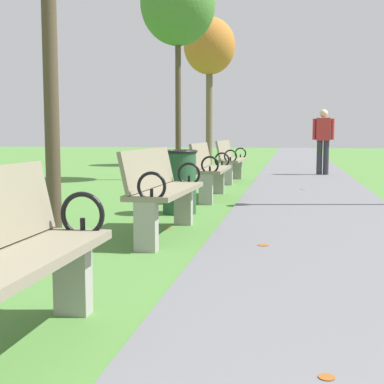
{
  "coord_description": "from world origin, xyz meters",
  "views": [
    {
      "loc": [
        0.8,
        0.88,
        1.06
      ],
      "look_at": [
        -0.05,
        5.54,
        0.55
      ],
      "focal_mm": 51.28,
      "sensor_mm": 36.0,
      "label": 1
    }
  ],
  "objects_px": {
    "park_bench_5": "(231,160)",
    "trash_bin": "(179,182)",
    "park_bench_3": "(162,189)",
    "tree_2": "(178,5)",
    "tree_3": "(209,48)",
    "pedestrian_walking": "(323,138)",
    "park_bench_4": "(209,169)"
  },
  "relations": [
    {
      "from": "park_bench_5",
      "to": "trash_bin",
      "type": "distance_m",
      "value": 4.81
    },
    {
      "from": "park_bench_3",
      "to": "tree_2",
      "type": "bearing_deg",
      "value": 100.3
    },
    {
      "from": "park_bench_5",
      "to": "tree_3",
      "type": "relative_size",
      "value": 0.34
    },
    {
      "from": "tree_2",
      "to": "trash_bin",
      "type": "height_order",
      "value": "tree_2"
    },
    {
      "from": "tree_3",
      "to": "trash_bin",
      "type": "height_order",
      "value": "tree_3"
    },
    {
      "from": "park_bench_3",
      "to": "tree_3",
      "type": "bearing_deg",
      "value": 96.3
    },
    {
      "from": "tree_2",
      "to": "trash_bin",
      "type": "distance_m",
      "value": 6.25
    },
    {
      "from": "tree_3",
      "to": "pedestrian_walking",
      "type": "distance_m",
      "value": 5.85
    },
    {
      "from": "pedestrian_walking",
      "to": "park_bench_4",
      "type": "bearing_deg",
      "value": -111.18
    },
    {
      "from": "park_bench_5",
      "to": "park_bench_4",
      "type": "bearing_deg",
      "value": -90.0
    },
    {
      "from": "tree_2",
      "to": "park_bench_3",
      "type": "bearing_deg",
      "value": -79.7
    },
    {
      "from": "trash_bin",
      "to": "pedestrian_walking",
      "type": "bearing_deg",
      "value": 72.52
    },
    {
      "from": "trash_bin",
      "to": "park_bench_4",
      "type": "bearing_deg",
      "value": 85.04
    },
    {
      "from": "park_bench_4",
      "to": "tree_3",
      "type": "xyz_separation_m",
      "value": [
        -1.37,
        9.12,
        3.3
      ]
    },
    {
      "from": "park_bench_3",
      "to": "trash_bin",
      "type": "bearing_deg",
      "value": 95.26
    },
    {
      "from": "tree_2",
      "to": "tree_3",
      "type": "bearing_deg",
      "value": 91.52
    },
    {
      "from": "tree_3",
      "to": "trash_bin",
      "type": "xyz_separation_m",
      "value": [
        1.22,
        -10.82,
        -3.36
      ]
    },
    {
      "from": "tree_2",
      "to": "trash_bin",
      "type": "bearing_deg",
      "value": -78.14
    },
    {
      "from": "park_bench_5",
      "to": "trash_bin",
      "type": "xyz_separation_m",
      "value": [
        -0.15,
        -4.81,
        -0.06
      ]
    },
    {
      "from": "park_bench_4",
      "to": "pedestrian_walking",
      "type": "distance_m",
      "value": 5.75
    },
    {
      "from": "park_bench_5",
      "to": "tree_3",
      "type": "distance_m",
      "value": 7.0
    },
    {
      "from": "tree_3",
      "to": "trash_bin",
      "type": "bearing_deg",
      "value": -83.55
    },
    {
      "from": "park_bench_4",
      "to": "pedestrian_walking",
      "type": "bearing_deg",
      "value": 68.82
    },
    {
      "from": "park_bench_4",
      "to": "trash_bin",
      "type": "xyz_separation_m",
      "value": [
        -0.15,
        -1.7,
        -0.06
      ]
    },
    {
      "from": "park_bench_4",
      "to": "tree_3",
      "type": "height_order",
      "value": "tree_3"
    },
    {
      "from": "park_bench_3",
      "to": "park_bench_5",
      "type": "distance_m",
      "value": 6.41
    },
    {
      "from": "tree_2",
      "to": "park_bench_4",
      "type": "bearing_deg",
      "value": -70.31
    },
    {
      "from": "tree_3",
      "to": "tree_2",
      "type": "bearing_deg",
      "value": -88.48
    },
    {
      "from": "pedestrian_walking",
      "to": "trash_bin",
      "type": "bearing_deg",
      "value": -107.48
    },
    {
      "from": "park_bench_3",
      "to": "pedestrian_walking",
      "type": "bearing_deg",
      "value": 76.53
    },
    {
      "from": "park_bench_3",
      "to": "park_bench_4",
      "type": "distance_m",
      "value": 3.3
    },
    {
      "from": "trash_bin",
      "to": "tree_3",
      "type": "bearing_deg",
      "value": 96.45
    }
  ]
}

